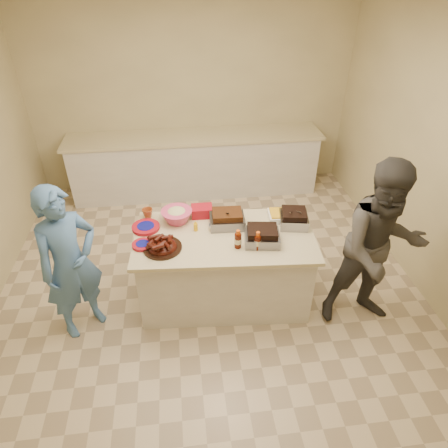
{
  "coord_description": "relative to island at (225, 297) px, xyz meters",
  "views": [
    {
      "loc": [
        -0.24,
        -3.12,
        3.07
      ],
      "look_at": [
        0.14,
        -0.04,
        0.91
      ],
      "focal_mm": 32.0,
      "sensor_mm": 36.0,
      "label": 1
    }
  ],
  "objects": [
    {
      "name": "room",
      "position": [
        -0.14,
        0.09,
        0.0
      ],
      "size": [
        4.5,
        5.0,
        2.7
      ],
      "primitive_type": null,
      "color": "#CDBE89",
      "rests_on": "ground"
    },
    {
      "name": "back_counter",
      "position": [
        -0.14,
        2.29,
        0.45
      ],
      "size": [
        3.6,
        0.64,
        0.9
      ],
      "primitive_type": null,
      "color": "silver",
      "rests_on": "ground"
    },
    {
      "name": "island",
      "position": [
        0.0,
        0.0,
        0.0
      ],
      "size": [
        1.78,
        1.03,
        0.81
      ],
      "primitive_type": null,
      "rotation": [
        0.0,
        0.0,
        -0.07
      ],
      "color": "silver",
      "rests_on": "ground"
    },
    {
      "name": "rib_platter",
      "position": [
        -0.59,
        -0.13,
        0.81
      ],
      "size": [
        0.43,
        0.43,
        0.14
      ],
      "primitive_type": null,
      "rotation": [
        0.0,
        0.0,
        -0.25
      ],
      "color": "#441109",
      "rests_on": "island"
    },
    {
      "name": "pulled_pork_tray",
      "position": [
        0.05,
        0.17,
        0.81
      ],
      "size": [
        0.35,
        0.27,
        0.1
      ],
      "primitive_type": "cube",
      "rotation": [
        0.0,
        0.0,
        -0.05
      ],
      "color": "#47230F",
      "rests_on": "island"
    },
    {
      "name": "brisket_tray",
      "position": [
        0.33,
        -0.14,
        0.81
      ],
      "size": [
        0.35,
        0.31,
        0.1
      ],
      "primitive_type": "cube",
      "rotation": [
        0.0,
        0.0,
        -0.14
      ],
      "color": "black",
      "rests_on": "island"
    },
    {
      "name": "roasting_pan",
      "position": [
        0.69,
        0.1,
        0.81
      ],
      "size": [
        0.31,
        0.31,
        0.11
      ],
      "primitive_type": "cube",
      "rotation": [
        0.0,
        0.0,
        -0.18
      ],
      "color": "gray",
      "rests_on": "island"
    },
    {
      "name": "coleslaw_bowl",
      "position": [
        -0.44,
        0.3,
        0.81
      ],
      "size": [
        0.33,
        0.33,
        0.21
      ],
      "primitive_type": null,
      "rotation": [
        0.0,
        0.0,
        -0.07
      ],
      "color": "#CE3F6B",
      "rests_on": "island"
    },
    {
      "name": "sausage_plate",
      "position": [
        0.09,
        0.28,
        0.81
      ],
      "size": [
        0.3,
        0.3,
        0.05
      ],
      "primitive_type": "cylinder",
      "rotation": [
        0.0,
        0.0,
        0.01
      ],
      "color": "silver",
      "rests_on": "island"
    },
    {
      "name": "mac_cheese_dish",
      "position": [
        0.63,
        0.22,
        0.81
      ],
      "size": [
        0.32,
        0.24,
        0.08
      ],
      "primitive_type": "cube",
      "rotation": [
        0.0,
        0.0,
        -0.08
      ],
      "color": "yellow",
      "rests_on": "island"
    },
    {
      "name": "bbq_bottle_a",
      "position": [
        0.1,
        -0.19,
        0.81
      ],
      "size": [
        0.07,
        0.07,
        0.19
      ],
      "primitive_type": "cylinder",
      "rotation": [
        0.0,
        0.0,
        -0.07
      ],
      "color": "#3F0E03",
      "rests_on": "island"
    },
    {
      "name": "bbq_bottle_b",
      "position": [
        0.27,
        -0.24,
        0.81
      ],
      "size": [
        0.07,
        0.07,
        0.19
      ],
      "primitive_type": "cylinder",
      "rotation": [
        0.0,
        0.0,
        -0.07
      ],
      "color": "#3F0E03",
      "rests_on": "island"
    },
    {
      "name": "mustard_bottle",
      "position": [
        -0.27,
        0.12,
        0.81
      ],
      "size": [
        0.04,
        0.04,
        0.11
      ],
      "primitive_type": "cylinder",
      "rotation": [
        0.0,
        0.0,
        -0.07
      ],
      "color": "yellow",
      "rests_on": "island"
    },
    {
      "name": "sauce_bowl",
      "position": [
        -0.07,
        0.12,
        0.81
      ],
      "size": [
        0.15,
        0.06,
        0.15
      ],
      "primitive_type": "imported",
      "rotation": [
        0.0,
        0.0,
        -0.07
      ],
      "color": "silver",
      "rests_on": "island"
    },
    {
      "name": "plate_stack_large",
      "position": [
        -0.75,
        0.21,
        0.81
      ],
      "size": [
        0.29,
        0.29,
        0.03
      ],
      "primitive_type": "cylinder",
      "rotation": [
        0.0,
        0.0,
        -0.07
      ],
      "color": "maroon",
      "rests_on": "island"
    },
    {
      "name": "plate_stack_small",
      "position": [
        -0.77,
        -0.06,
        0.81
      ],
      "size": [
        0.21,
        0.21,
        0.03
      ],
      "primitive_type": "cylinder",
      "rotation": [
        0.0,
        0.0,
        -0.07
      ],
      "color": "maroon",
      "rests_on": "island"
    },
    {
      "name": "plastic_cup",
      "position": [
        -0.73,
        0.4,
        0.81
      ],
      "size": [
        0.12,
        0.11,
        0.11
      ],
      "primitive_type": "imported",
      "rotation": [
        0.0,
        0.0,
        -0.07
      ],
      "color": "#994A20",
      "rests_on": "island"
    },
    {
      "name": "basket_stack",
      "position": [
        -0.19,
        0.37,
        0.81
      ],
      "size": [
        0.21,
        0.16,
        0.11
      ],
      "primitive_type": "cube",
      "rotation": [
        0.0,
        0.0,
        -0.01
      ],
      "color": "maroon",
      "rests_on": "island"
    },
    {
      "name": "guest_blue",
      "position": [
        -1.4,
        -0.2,
        0.0
      ],
      "size": [
        1.41,
        1.55,
        0.37
      ],
      "primitive_type": "imported",
      "rotation": [
        0.0,
        0.0,
        0.68
      ],
      "color": "#4873AA",
      "rests_on": "ground"
    },
    {
      "name": "guest_gray",
      "position": [
        1.35,
        -0.42,
        0.0
      ],
      "size": [
        0.87,
        1.73,
        0.65
      ],
      "primitive_type": "imported",
      "rotation": [
        0.0,
        0.0,
        -0.03
      ],
      "color": "#474441",
      "rests_on": "ground"
    }
  ]
}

